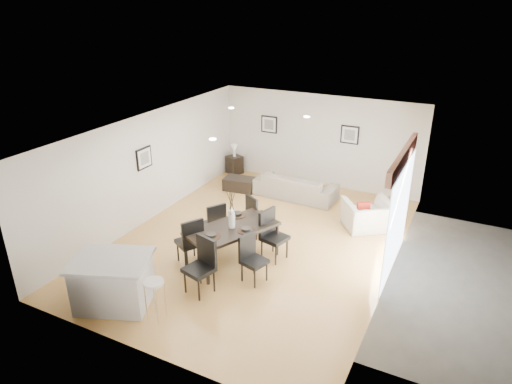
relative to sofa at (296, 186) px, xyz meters
The scene contains 26 objects.
ground 2.78m from the sofa, 85.95° to the right, with size 8.00×8.00×0.00m, color tan.
wall_back 1.62m from the sofa, 81.08° to the left, with size 6.00×0.04×2.70m, color silver.
wall_front 6.83m from the sofa, 88.34° to the right, with size 6.00×0.04×2.70m, color silver.
wall_left 4.06m from the sofa, 135.50° to the right, with size 0.04×8.00×2.70m, color silver.
wall_right 4.34m from the sofa, 40.78° to the right, with size 0.04×8.00×2.70m, color silver.
ceiling 3.64m from the sofa, 85.95° to the right, with size 6.00×8.00×0.02m, color white.
sofa is the anchor object (origin of this frame).
armchair 2.48m from the sofa, 23.17° to the right, with size 1.11×0.97×0.72m, color beige.
dining_table 3.73m from the sofa, 89.15° to the right, with size 1.67×2.14×0.80m.
dining_chair_wnear 4.29m from the sofa, 98.47° to the right, with size 0.66×0.66×1.08m.
dining_chair_wfar 3.35m from the sofa, 100.98° to the right, with size 0.63×0.63×1.02m.
dining_chair_enear 4.24m from the sofa, 79.93° to the right, with size 0.55×0.55×0.99m.
dining_chair_efar 3.30m from the sofa, 77.19° to the right, with size 0.60×0.60×1.10m.
dining_chair_head 4.91m from the sofa, 89.07° to the right, with size 0.61×0.61×1.11m.
dining_chair_foot 2.52m from the sofa, 89.80° to the right, with size 0.64×0.64×1.03m.
vase 3.80m from the sofa, 89.15° to the right, with size 0.90×1.47×0.83m.
coffee_table 1.67m from the sofa, behind, with size 0.91×0.55×0.36m, color black.
side_table 2.62m from the sofa, 159.92° to the left, with size 0.42×0.42×0.57m, color black.
table_lamp 2.66m from the sofa, 159.92° to the left, with size 0.20×0.20×0.38m.
cushion 2.44m from the sofa, 26.35° to the right, with size 0.31×0.10×0.31m, color #9E2014.
kitchen_island 6.10m from the sofa, 100.79° to the right, with size 1.65×1.47×0.95m.
bar_stool 6.00m from the sofa, 91.92° to the right, with size 0.35×0.35×0.77m.
framed_print_back_left 2.28m from the sofa, 139.16° to the left, with size 0.52×0.04×0.52m.
framed_print_back_right 2.10m from the sofa, 47.95° to the left, with size 0.52×0.04×0.52m.
framed_print_left_wall 4.26m from the sofa, 133.19° to the right, with size 0.04×0.52×0.52m.
sliding_door 4.21m from the sofa, 37.93° to the right, with size 0.12×2.70×2.57m.
Camera 1 is at (4.09, -8.27, 5.25)m, focal length 32.00 mm.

